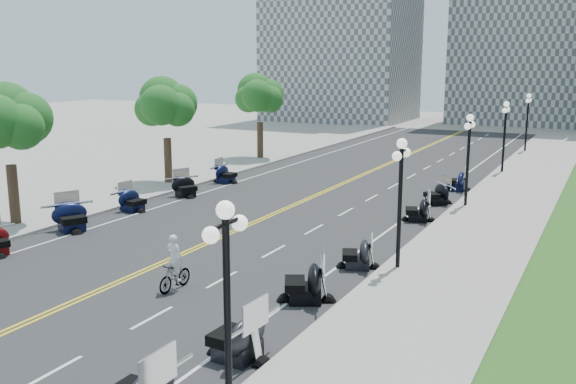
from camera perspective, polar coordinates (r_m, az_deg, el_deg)
The scene contains 46 objects.
ground at distance 25.70m, azimuth -11.91°, elevation -6.55°, with size 160.00×160.00×0.00m, color gray.
road at distance 33.72m, azimuth -1.18°, elevation -1.92°, with size 16.00×90.00×0.01m, color #333335.
centerline_yellow_a at distance 33.77m, azimuth -1.36°, elevation -1.88°, with size 0.12×90.00×0.00m, color yellow.
centerline_yellow_b at distance 33.66m, azimuth -1.00°, elevation -1.93°, with size 0.12×90.00×0.00m, color yellow.
edge_line_north at distance 31.27m, azimuth 9.21°, elevation -3.14°, with size 0.12×90.00×0.00m, color white.
edge_line_south at distance 37.12m, azimuth -9.90°, elevation -0.81°, with size 0.12×90.00×0.00m, color white.
lane_dash_4 at distance 18.27m, azimuth -20.17°, elevation -14.77°, with size 0.12×2.00×0.00m, color white.
lane_dash_5 at distance 20.89m, azimuth -11.98°, elevation -10.87°, with size 0.12×2.00×0.00m, color white.
lane_dash_6 at distance 23.89m, azimuth -5.88°, elevation -7.74°, with size 0.12×2.00×0.00m, color white.
lane_dash_7 at distance 27.15m, azimuth -1.26°, elevation -5.28°, with size 0.12×2.00×0.00m, color white.
lane_dash_8 at distance 30.59m, azimuth 2.32°, elevation -3.33°, with size 0.12×2.00×0.00m, color white.
lane_dash_9 at distance 34.15m, azimuth 5.16°, elevation -1.78°, with size 0.12×2.00×0.00m, color white.
lane_dash_10 at distance 37.80m, azimuth 7.45°, elevation -0.51°, with size 0.12×2.00×0.00m, color white.
lane_dash_11 at distance 41.51m, azimuth 9.33°, elevation 0.53°, with size 0.12×2.00×0.00m, color white.
lane_dash_12 at distance 45.27m, azimuth 10.91°, elevation 1.39°, with size 0.12×2.00×0.00m, color white.
lane_dash_13 at distance 49.07m, azimuth 12.24°, elevation 2.13°, with size 0.12×2.00×0.00m, color white.
lane_dash_14 at distance 52.90m, azimuth 13.38°, elevation 2.75°, with size 0.12×2.00×0.00m, color white.
lane_dash_15 at distance 56.75m, azimuth 14.37°, elevation 3.29°, with size 0.12×2.00×0.00m, color white.
lane_dash_16 at distance 60.63m, azimuth 15.23°, elevation 3.76°, with size 0.12×2.00×0.00m, color white.
lane_dash_17 at distance 64.51m, azimuth 15.99°, elevation 4.18°, with size 0.12×2.00×0.00m, color white.
lane_dash_18 at distance 68.41m, azimuth 16.66°, elevation 4.54°, with size 0.12×2.00×0.00m, color white.
lane_dash_19 at distance 72.32m, azimuth 17.27°, elevation 4.87°, with size 0.12×2.00×0.00m, color white.
sidewalk_north at distance 30.30m, azimuth 16.61°, elevation -3.85°, with size 5.00×90.00×0.15m, color #9E9991.
sidewalk_south at distance 39.67m, azimuth -14.64°, elevation -0.12°, with size 5.00×90.00×0.15m, color #9E9991.
distant_block_a at distance 87.67m, azimuth 4.82°, elevation 14.96°, with size 18.00×14.00×26.00m, color gray.
distant_block_b at distance 87.87m, azimuth 20.35°, elevation 15.60°, with size 16.00×12.00×30.00m, color gray.
street_lamp_1 at distance 13.95m, azimuth -5.41°, elevation -10.84°, with size 0.50×1.20×4.90m, color black, non-canonical shape.
street_lamp_2 at distance 24.45m, azimuth 9.90°, elevation -1.09°, with size 0.50×1.20×4.90m, color black, non-canonical shape.
street_lamp_3 at distance 35.91m, azimuth 15.69°, elevation 2.71°, with size 0.50×1.20×4.90m, color black, non-canonical shape.
street_lamp_4 at distance 47.63m, azimuth 18.67°, elevation 4.64°, with size 0.50×1.20×4.90m, color black, non-canonical shape.
street_lamp_5 at distance 59.47m, azimuth 20.47°, elevation 5.81°, with size 0.50×1.20×4.90m, color black, non-canonical shape.
tree_2 at distance 33.16m, azimuth -23.65°, elevation 5.20°, with size 4.80×4.80×9.20m, color #235619, non-canonical shape.
tree_3 at distance 41.75m, azimuth -10.78°, elevation 7.11°, with size 4.80×4.80×9.20m, color #235619, non-canonical shape.
tree_4 at distance 51.71m, azimuth -2.52°, elevation 8.14°, with size 4.80×4.80×9.20m, color #235619, non-canonical shape.
motorcycle_n_4 at distance 17.65m, azimuth -4.55°, elevation -12.43°, with size 2.08×2.08×1.46m, color black, non-canonical shape.
motorcycle_n_5 at distance 21.53m, azimuth 1.51°, elevation -7.84°, with size 2.11×2.11×1.48m, color black, non-canonical shape.
motorcycle_n_6 at distance 25.02m, azimuth 6.19°, elevation -5.33°, with size 1.83×1.83×1.28m, color black, non-canonical shape.
motorcycle_n_8 at distance 32.66m, azimuth 11.47°, elevation -1.46°, with size 1.82×1.82×1.28m, color black, non-canonical shape.
motorcycle_n_9 at distance 36.66m, azimuth 13.11°, elevation -0.08°, with size 1.87×1.87×1.31m, color black, non-canonical shape.
motorcycle_n_10 at distance 40.87m, azimuth 14.73°, elevation 1.07°, with size 1.94×1.94×1.36m, color black, non-canonical shape.
motorcycle_s_6 at distance 31.83m, azimuth -18.71°, elevation -2.01°, with size 2.10×2.10×1.47m, color black, non-canonical shape.
motorcycle_s_7 at distance 35.09m, azimuth -13.66°, elevation -0.65°, with size 1.82×1.82×1.28m, color black, non-canonical shape.
motorcycle_s_8 at distance 38.19m, azimuth -9.12°, elevation 0.56°, with size 1.88×1.88×1.32m, color black, non-canonical shape.
motorcycle_s_9 at distance 42.20m, azimuth -5.55°, elevation 1.70°, with size 1.87×1.87×1.31m, color black, non-canonical shape.
bicycle at distance 22.95m, azimuth -10.03°, elevation -7.39°, with size 0.47×1.67×1.00m, color #A51414.
cyclist_rider at distance 22.56m, azimuth -10.15°, elevation -4.18°, with size 0.61×0.40×1.67m, color silver.
Camera 1 is at (15.62, -18.81, 7.93)m, focal length 40.00 mm.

